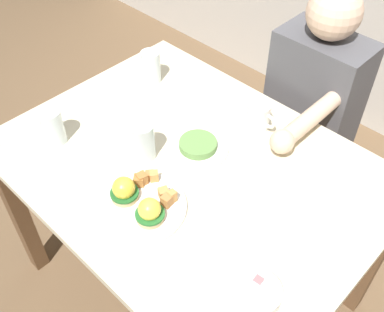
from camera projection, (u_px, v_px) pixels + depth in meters
ground_plane at (190, 281)px, 1.98m from camera, size 6.00×6.00×0.00m
dining_table at (190, 185)px, 1.53m from camera, size 1.20×0.90×0.74m
eggs_benedict_plate at (140, 202)px, 1.31m from camera, size 0.27×0.27×0.09m
fruit_bowl at (257, 294)px, 1.10m from camera, size 0.12×0.12×0.06m
coffee_mug at (259, 115)px, 1.54m from camera, size 0.11×0.08×0.09m
fork at (343, 206)px, 1.33m from camera, size 0.15×0.08×0.00m
water_glass_near at (53, 129)px, 1.49m from camera, size 0.07×0.07×0.12m
water_glass_far at (143, 143)px, 1.44m from camera, size 0.07×0.07×0.13m
water_glass_extra at (151, 69)px, 1.73m from camera, size 0.07×0.07×0.12m
side_plate at (198, 147)px, 1.49m from camera, size 0.20×0.20×0.04m
diner_person at (309, 109)px, 1.79m from camera, size 0.34×0.54×1.14m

